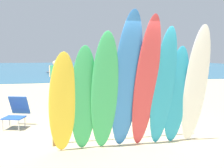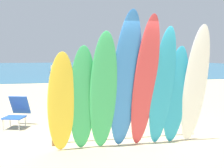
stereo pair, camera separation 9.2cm
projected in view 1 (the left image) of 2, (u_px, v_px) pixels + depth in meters
The scene contains 17 objects.
ground at pixel (67, 81), 19.95m from camera, with size 60.00×60.00×0.00m, color #D3BC8C.
ocean_water at pixel (54, 68), 38.29m from camera, with size 60.00×40.00×0.02m, color teal.
surfboard_rack at pixel (125, 117), 6.37m from camera, with size 3.17×0.07×0.67m.
surfboard_yellow_0 at pixel (63, 104), 5.47m from camera, with size 0.52×0.08×2.01m, color yellow.
surfboard_green_1 at pixel (84, 100), 5.57m from camera, with size 0.50×0.07×2.13m, color #38B266.
surfboard_green_2 at pixel (104, 93), 5.56m from camera, with size 0.52×0.08×2.41m, color #38B266.
surfboard_blue_3 at pixel (127, 83), 5.63m from camera, with size 0.55×0.08×2.81m, color #337AD1.
surfboard_red_4 at pixel (146, 84), 5.71m from camera, with size 0.48×0.08×2.74m, color #D13D42.
surfboard_teal_5 at pixel (163, 88), 5.87m from camera, with size 0.48×0.08×2.51m, color #289EC6.
surfboard_teal_6 at pixel (176, 96), 6.06m from camera, with size 0.50×0.07×2.11m, color #289EC6.
surfboard_white_7 at pixel (196, 86), 6.03m from camera, with size 0.49×0.06×2.57m, color white.
beachgoer_strolling at pixel (135, 82), 9.44m from camera, with size 0.65×0.28×1.72m.
beachgoer_photographing at pixel (55, 75), 13.41m from camera, with size 0.54×0.37×1.58m.
beachgoer_by_water at pixel (108, 77), 12.74m from camera, with size 0.41×0.46×1.54m.
beachgoer_midbeach at pixel (139, 76), 12.52m from camera, with size 0.62×0.27×1.66m.
beach_chair_blue at pixel (17, 111), 7.56m from camera, with size 0.71×0.84×0.81m.
distant_boat at pixel (69, 72), 27.47m from camera, with size 4.40×1.12×0.35m.
Camera 1 is at (-1.76, -6.01, 1.93)m, focal length 46.73 mm.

